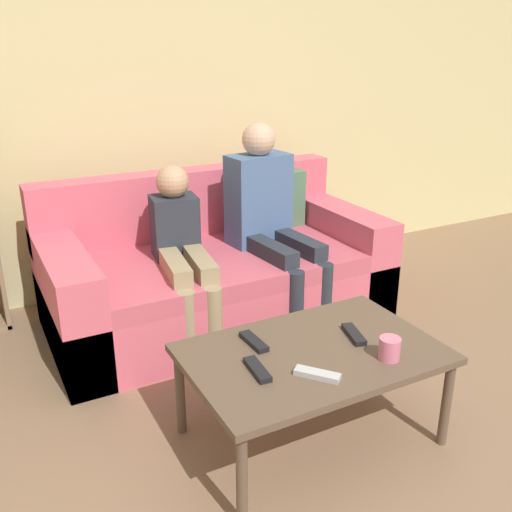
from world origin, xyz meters
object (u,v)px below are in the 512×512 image
(tv_remote_2, at_px, (354,334))
(person_child, at_px, (181,245))
(tv_remote_3, at_px, (257,369))
(coffee_table, at_px, (313,359))
(cup_near, at_px, (389,349))
(couch, at_px, (215,273))
(tv_remote_1, at_px, (317,374))
(tv_remote_0, at_px, (254,342))
(person_adult, at_px, (267,210))

(tv_remote_2, bearing_deg, person_child, 123.76)
(person_child, bearing_deg, tv_remote_3, -88.97)
(coffee_table, xyz_separation_m, person_child, (-0.14, 1.08, 0.17))
(cup_near, bearing_deg, tv_remote_3, 162.77)
(couch, height_order, coffee_table, couch)
(person_child, height_order, tv_remote_1, person_child)
(tv_remote_3, bearing_deg, tv_remote_0, 70.98)
(couch, bearing_deg, cup_near, -85.52)
(couch, xyz_separation_m, tv_remote_2, (0.10, -1.20, 0.15))
(coffee_table, height_order, tv_remote_2, tv_remote_2)
(tv_remote_0, xyz_separation_m, tv_remote_1, (0.09, -0.32, 0.00))
(tv_remote_3, bearing_deg, couch, 77.92)
(tv_remote_0, xyz_separation_m, tv_remote_3, (-0.09, -0.19, 0.00))
(couch, height_order, tv_remote_0, couch)
(tv_remote_1, xyz_separation_m, tv_remote_2, (0.30, 0.18, 0.00))
(cup_near, height_order, tv_remote_0, cup_near)
(tv_remote_0, bearing_deg, tv_remote_2, -21.07)
(tv_remote_2, relative_size, tv_remote_3, 1.02)
(person_child, height_order, cup_near, person_child)
(couch, height_order, tv_remote_2, couch)
(couch, relative_size, person_child, 2.03)
(tv_remote_3, bearing_deg, person_adult, 64.54)
(person_adult, distance_m, person_child, 0.56)
(tv_remote_1, xyz_separation_m, tv_remote_3, (-0.18, 0.13, 0.00))
(coffee_table, xyz_separation_m, tv_remote_2, (0.21, 0.02, 0.05))
(coffee_table, relative_size, cup_near, 11.30)
(person_adult, height_order, tv_remote_2, person_adult)
(couch, bearing_deg, tv_remote_0, -105.77)
(couch, height_order, person_child, person_child)
(cup_near, relative_size, tv_remote_2, 0.50)
(couch, height_order, cup_near, couch)
(couch, distance_m, tv_remote_0, 1.11)
(tv_remote_2, bearing_deg, tv_remote_3, -158.51)
(coffee_table, height_order, person_adult, person_adult)
(couch, xyz_separation_m, cup_near, (0.11, -1.41, 0.18))
(person_adult, relative_size, tv_remote_0, 6.66)
(tv_remote_2, bearing_deg, cup_near, -70.94)
(tv_remote_2, distance_m, tv_remote_3, 0.49)
(coffee_table, height_order, tv_remote_1, tv_remote_1)
(tv_remote_3, bearing_deg, tv_remote_1, -31.44)
(person_child, distance_m, cup_near, 1.32)
(cup_near, xyz_separation_m, tv_remote_2, (-0.01, 0.21, -0.03))
(cup_near, bearing_deg, coffee_table, 140.36)
(coffee_table, distance_m, tv_remote_0, 0.25)
(person_child, relative_size, tv_remote_0, 5.53)
(tv_remote_3, bearing_deg, tv_remote_2, 11.07)
(person_adult, relative_size, tv_remote_3, 6.58)
(person_adult, xyz_separation_m, cup_near, (-0.19, -1.31, -0.19))
(cup_near, relative_size, tv_remote_0, 0.52)
(person_child, relative_size, cup_near, 10.61)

